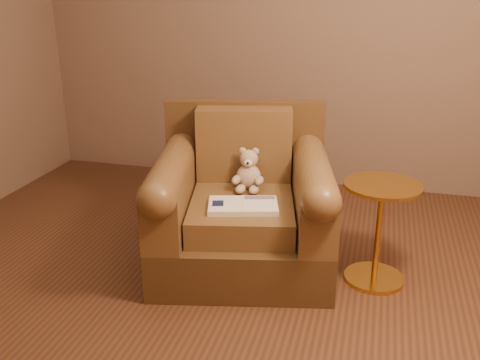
# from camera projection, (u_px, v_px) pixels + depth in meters

# --- Properties ---
(floor) EXTENTS (4.00, 4.00, 0.00)m
(floor) POSITION_uv_depth(u_px,v_px,m) (198.00, 302.00, 2.89)
(floor) COLOR #4F2E1B
(floor) RESTS_ON ground
(armchair) EXTENTS (1.21, 1.17, 0.92)m
(armchair) POSITION_uv_depth(u_px,v_px,m) (242.00, 206.00, 3.22)
(armchair) COLOR #4B3219
(armchair) RESTS_ON floor
(teddy_bear) EXTENTS (0.19, 0.21, 0.26)m
(teddy_bear) POSITION_uv_depth(u_px,v_px,m) (249.00, 174.00, 3.24)
(teddy_bear) COLOR tan
(teddy_bear) RESTS_ON armchair
(guidebook) EXTENTS (0.43, 0.32, 0.03)m
(guidebook) POSITION_uv_depth(u_px,v_px,m) (243.00, 206.00, 2.98)
(guidebook) COLOR beige
(guidebook) RESTS_ON armchair
(side_table) EXTENTS (0.43, 0.43, 0.60)m
(side_table) POSITION_uv_depth(u_px,v_px,m) (379.00, 230.00, 3.00)
(side_table) COLOR gold
(side_table) RESTS_ON floor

